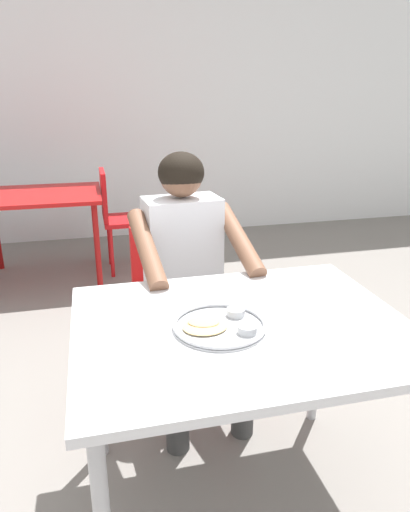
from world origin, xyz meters
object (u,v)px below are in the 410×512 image
(chair_foreground, at_px, (177,294))
(diner_foreground, at_px, (188,265))
(chair_red_right, at_px, (118,213))
(table_background_red, at_px, (40,204))
(table_foreground, at_px, (242,344))
(thali_tray, at_px, (221,325))

(chair_foreground, height_order, diner_foreground, diner_foreground)
(chair_red_right, bearing_deg, table_background_red, -174.88)
(chair_foreground, distance_m, chair_red_right, 1.68)
(table_foreground, xyz_separation_m, thali_tray, (-0.08, -0.02, 0.09))
(diner_foreground, xyz_separation_m, table_background_red, (-0.80, 1.84, -0.10))
(chair_foreground, bearing_deg, chair_red_right, 96.30)
(table_foreground, height_order, thali_tray, thali_tray)
(thali_tray, relative_size, table_background_red, 0.32)
(table_foreground, bearing_deg, diner_foreground, 94.20)
(table_foreground, xyz_separation_m, chair_foreground, (-0.06, 0.86, -0.19))
(chair_foreground, relative_size, table_background_red, 0.88)
(chair_foreground, relative_size, chair_red_right, 0.96)
(diner_foreground, xyz_separation_m, chair_red_right, (-0.20, 1.89, -0.22))
(table_foreground, bearing_deg, chair_red_right, 95.58)
(chair_red_right, bearing_deg, chair_foreground, -83.70)
(thali_tray, bearing_deg, chair_red_right, 93.84)
(thali_tray, xyz_separation_m, chair_foreground, (0.01, 0.87, -0.28))
(table_background_red, bearing_deg, chair_foreground, -64.16)
(table_foreground, bearing_deg, chair_foreground, 94.16)
(table_foreground, distance_m, thali_tray, 0.12)
(table_foreground, relative_size, diner_foreground, 0.90)
(chair_foreground, relative_size, diner_foreground, 0.68)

